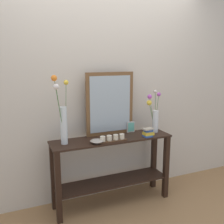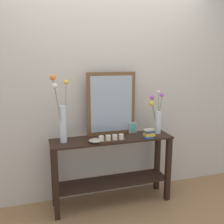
% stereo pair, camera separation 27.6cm
% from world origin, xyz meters
% --- Properties ---
extents(ground_plane, '(7.00, 6.00, 0.02)m').
position_xyz_m(ground_plane, '(0.00, 0.00, -0.01)').
color(ground_plane, '#997047').
extents(wall_back, '(6.40, 0.08, 2.70)m').
position_xyz_m(wall_back, '(0.00, 0.29, 1.35)').
color(wall_back, beige).
rests_on(wall_back, ground).
extents(console_table, '(1.36, 0.35, 0.79)m').
position_xyz_m(console_table, '(0.00, 0.00, 0.49)').
color(console_table, black).
rests_on(console_table, ground).
extents(mirror_leaning, '(0.57, 0.03, 0.72)m').
position_xyz_m(mirror_leaning, '(0.04, 0.14, 1.15)').
color(mirror_leaning, brown).
rests_on(mirror_leaning, console_table).
extents(tall_vase_left, '(0.20, 0.20, 0.71)m').
position_xyz_m(tall_vase_left, '(-0.54, 0.01, 1.08)').
color(tall_vase_left, silver).
rests_on(tall_vase_left, console_table).
extents(vase_right, '(0.17, 0.14, 0.50)m').
position_xyz_m(vase_right, '(0.56, 0.03, 1.00)').
color(vase_right, silver).
rests_on(vase_right, console_table).
extents(candle_tray, '(0.32, 0.09, 0.07)m').
position_xyz_m(candle_tray, '(-0.04, -0.10, 0.82)').
color(candle_tray, '#472D1C').
rests_on(candle_tray, console_table).
extents(picture_frame_small, '(0.10, 0.01, 0.13)m').
position_xyz_m(picture_frame_small, '(0.30, 0.12, 0.85)').
color(picture_frame_small, '#B7B2AD').
rests_on(picture_frame_small, console_table).
extents(decorative_bowl, '(0.14, 0.14, 0.04)m').
position_xyz_m(decorative_bowl, '(-0.21, -0.10, 0.81)').
color(decorative_bowl, '#9E9389').
rests_on(decorative_bowl, console_table).
extents(book_stack, '(0.13, 0.10, 0.10)m').
position_xyz_m(book_stack, '(0.40, -0.11, 0.83)').
color(book_stack, '#2D519E').
rests_on(book_stack, console_table).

